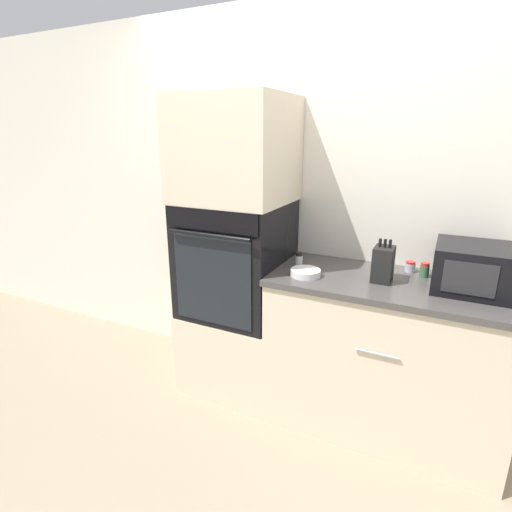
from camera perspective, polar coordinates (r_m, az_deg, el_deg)
The scene contains 12 objects.
ground_plane at distance 2.70m, azimuth 0.82°, elevation -22.40°, with size 12.00×12.00×0.00m, color gray.
wall_back at distance 2.70m, azimuth 6.70°, elevation 7.11°, with size 8.00×0.05×2.50m.
oven_cabinet_base at distance 2.88m, azimuth -2.62°, elevation -12.79°, with size 0.66×0.60×0.56m.
wall_oven at distance 2.61m, azimuth -2.86°, elevation -0.33°, with size 0.64×0.64×0.74m.
oven_cabinet_upper at distance 2.50m, azimuth -3.06°, elevation 14.90°, with size 0.66×0.60×0.63m.
counter_unit at distance 2.52m, azimuth 17.77°, elevation -13.37°, with size 1.32×0.63×0.94m.
microwave at distance 2.33m, azimuth 28.64°, elevation -1.49°, with size 0.38×0.38×0.24m.
knife_block at distance 2.28m, azimuth 17.70°, elevation -1.08°, with size 0.10×0.14×0.24m.
bowl at distance 2.29m, azimuth 7.09°, elevation -2.38°, with size 0.17×0.17×0.04m.
condiment_jar_near at distance 2.44m, azimuth 22.93°, elevation -1.86°, with size 0.05×0.05×0.08m.
condiment_jar_mid at distance 2.51m, azimuth 21.16°, elevation -1.43°, with size 0.06×0.06×0.06m.
condiment_jar_far at distance 2.44m, azimuth 6.15°, elevation -0.54°, with size 0.04×0.04×0.09m.
Camera 1 is at (0.88, -1.88, 1.72)m, focal length 28.00 mm.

